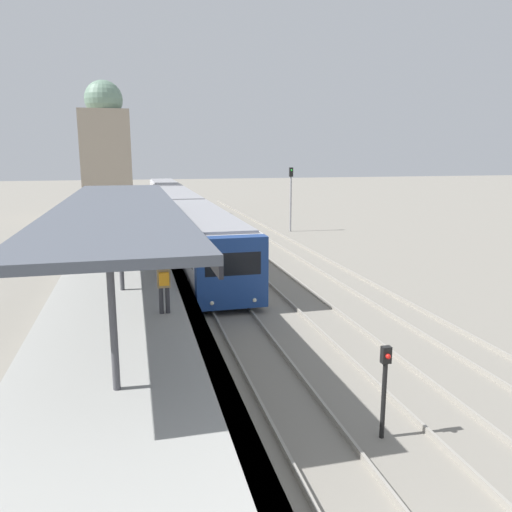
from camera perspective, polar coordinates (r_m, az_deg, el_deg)
The scene contains 6 objects.
platform_canopy at distance 18.73m, azimuth -15.36°, elevation 5.54°, with size 4.00×20.64×3.27m.
person_on_platform at distance 15.95m, azimuth -10.49°, elevation -3.10°, with size 0.40×0.40×1.66m.
train_near at distance 39.93m, azimuth -8.87°, elevation 5.33°, with size 2.72×44.01×3.09m.
signal_post_near at distance 11.10m, azimuth 14.49°, elevation -13.84°, with size 0.20×0.21×2.07m.
signal_mast_far at distance 38.97m, azimuth 4.00°, elevation 7.37°, with size 0.28×0.29×4.96m.
distant_domed_building at distance 50.45m, azimuth -16.70°, elevation 11.16°, with size 4.54×4.54×12.70m.
Camera 1 is at (-3.47, -3.42, 5.96)m, focal length 35.00 mm.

